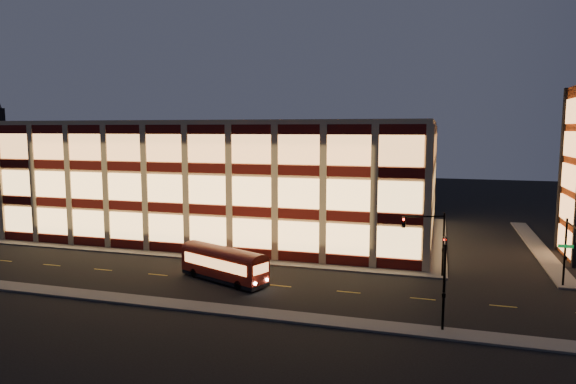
% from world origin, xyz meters
% --- Properties ---
extents(ground, '(200.00, 200.00, 0.00)m').
position_xyz_m(ground, '(0.00, 0.00, 0.00)').
color(ground, black).
rests_on(ground, ground).
extents(sidewalk_office_south, '(54.00, 2.00, 0.15)m').
position_xyz_m(sidewalk_office_south, '(-3.00, 1.00, 0.07)').
color(sidewalk_office_south, '#514F4C').
rests_on(sidewalk_office_south, ground).
extents(sidewalk_office_east, '(2.00, 30.00, 0.15)m').
position_xyz_m(sidewalk_office_east, '(23.00, 17.00, 0.07)').
color(sidewalk_office_east, '#514F4C').
rests_on(sidewalk_office_east, ground).
extents(sidewalk_tower_west, '(2.00, 30.00, 0.15)m').
position_xyz_m(sidewalk_tower_west, '(34.00, 17.00, 0.07)').
color(sidewalk_tower_west, '#514F4C').
rests_on(sidewalk_tower_west, ground).
extents(sidewalk_near, '(100.00, 2.00, 0.15)m').
position_xyz_m(sidewalk_near, '(0.00, -13.00, 0.07)').
color(sidewalk_near, '#514F4C').
rests_on(sidewalk_near, ground).
extents(office_building, '(50.45, 30.45, 14.50)m').
position_xyz_m(office_building, '(-2.91, 16.91, 7.25)').
color(office_building, tan).
rests_on(office_building, ground).
extents(traffic_signal_far, '(3.79, 1.87, 6.00)m').
position_xyz_m(traffic_signal_far, '(22.21, 0.24, 4.11)').
color(traffic_signal_far, black).
rests_on(traffic_signal_far, ground).
extents(traffic_signal_right, '(1.20, 4.37, 6.00)m').
position_xyz_m(traffic_signal_right, '(33.50, -0.62, 4.10)').
color(traffic_signal_right, black).
rests_on(traffic_signal_right, ground).
extents(traffic_signal_near, '(0.32, 4.45, 6.00)m').
position_xyz_m(traffic_signal_near, '(23.50, -11.03, 4.13)').
color(traffic_signal_near, black).
rests_on(traffic_signal_near, ground).
extents(trolley_bus, '(9.22, 5.70, 3.07)m').
position_xyz_m(trolley_bus, '(4.69, -5.96, 1.70)').
color(trolley_bus, maroon).
rests_on(trolley_bus, ground).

